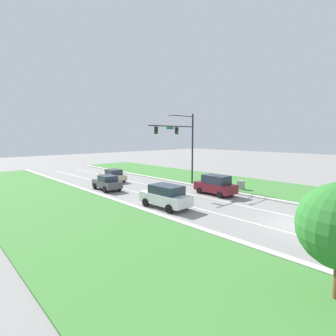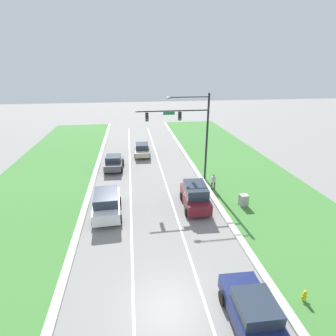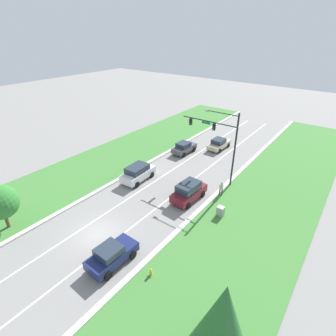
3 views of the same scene
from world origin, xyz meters
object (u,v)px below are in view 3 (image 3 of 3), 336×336
Objects in this scene: navy_sedan at (112,255)px; conifer_near_right_tree at (221,329)px; graphite_sedan at (184,148)px; utility_cabinet at (220,211)px; white_suv at (138,173)px; oak_near_left_tree at (0,202)px; burgundy_suv at (189,191)px; traffic_signal_mast at (220,137)px; fire_hydrant at (151,272)px; pedestrian at (221,188)px; champagne_sedan at (219,144)px.

conifer_near_right_tree is at bearing -10.77° from navy_sedan.
graphite_sedan is 15.36m from utility_cabinet.
oak_near_left_tree is (-3.86, -13.88, 1.86)m from white_suv.
utility_cabinet is at bearing -3.84° from white_suv.
burgundy_suv reaches higher than white_suv.
burgundy_suv is 0.61× the size of conifer_near_right_tree.
traffic_signal_mast is 12.67× the size of fire_hydrant.
oak_near_left_tree is (-3.94, -23.99, 2.03)m from graphite_sedan.
oak_near_left_tree is (-11.68, -19.59, -2.93)m from traffic_signal_mast.
pedestrian is (2.54, 13.98, 0.04)m from navy_sedan.
oak_near_left_tree is (-15.27, -13.61, 2.35)m from utility_cabinet.
traffic_signal_mast is 1.93× the size of champagne_sedan.
burgundy_suv is 6.57× the size of fire_hydrant.
white_suv is 11.42m from utility_cabinet.
conifer_near_right_tree is 21.47m from oak_near_left_tree.
burgundy_suv reaches higher than fire_hydrant.
burgundy_suv is 4.18m from utility_cabinet.
utility_cabinet is (4.12, -0.50, -0.51)m from burgundy_suv.
oak_near_left_tree reaches higher than navy_sedan.
white_suv is at bearing -143.85° from traffic_signal_mast.
traffic_signal_mast is 8.75m from utility_cabinet.
graphite_sedan reaches higher than fire_hydrant.
champagne_sedan is at bearing 75.40° from oak_near_left_tree.
traffic_signal_mast is 1.87× the size of white_suv.
navy_sedan is at bearing -92.03° from traffic_signal_mast.
white_suv is at bearing -87.51° from graphite_sedan.
burgundy_suv is 2.72× the size of pedestrian.
burgundy_suv is 4.28× the size of utility_cabinet.
white_suv is at bearing 178.65° from utility_cabinet.
white_suv is at bearing 136.38° from fire_hydrant.
utility_cabinet reaches higher than fire_hydrant.
navy_sedan is 0.56× the size of conifer_near_right_tree.
pedestrian is at bearing -33.08° from graphite_sedan.
traffic_signal_mast is 16.85m from fire_hydrant.
oak_near_left_tree is (-13.63, -16.94, 1.95)m from pedestrian.
utility_cabinet is at bearing 115.32° from conifer_near_right_tree.
champagne_sedan is at bearing 73.82° from white_suv.
champagne_sedan is 6.57× the size of fire_hydrant.
utility_cabinet is (11.41, -0.27, -0.50)m from white_suv.
pedestrian is at bearing 115.49° from conifer_near_right_tree.
burgundy_suv is at bearing 107.41° from fire_hydrant.
oak_near_left_tree reaches higher than pedestrian.
burgundy_suv is 3.77m from pedestrian.
traffic_signal_mast is 8.27× the size of utility_cabinet.
fire_hydrant is at bearing -72.15° from champagne_sedan.
navy_sedan reaches higher than fire_hydrant.
fire_hydrant is (-0.91, -9.73, -0.19)m from utility_cabinet.
white_suv is 15.09m from champagne_sedan.
burgundy_suv is at bearing -0.68° from white_suv.
conifer_near_right_tree reaches higher than fire_hydrant.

